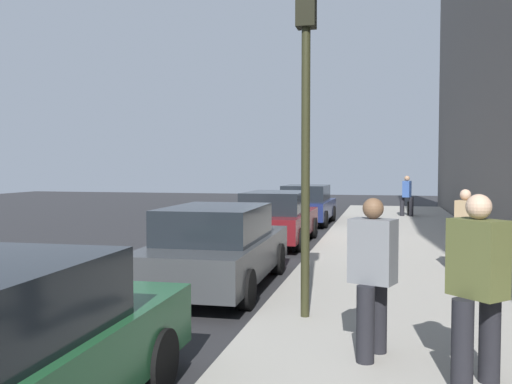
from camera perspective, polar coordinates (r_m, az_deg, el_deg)
name	(u,v)px	position (r m, az deg, el deg)	size (l,w,h in m)	color
ground_plane	(288,242)	(16.29, 3.30, -5.21)	(56.00, 56.00, 0.00)	#28282B
sidewalk	(404,243)	(16.05, 15.04, -5.14)	(28.00, 4.60, 0.15)	#A39E93
lane_stripe_centre	(185,239)	(17.12, -7.35, -4.83)	(28.00, 0.14, 0.01)	gold
parked_car_charcoal	(218,247)	(10.12, -3.95, -5.69)	(4.71, 1.97, 1.51)	black
parked_car_maroon	(277,218)	(15.85, 2.18, -2.67)	(4.64, 1.92, 1.51)	black
parked_car_navy	(307,205)	(21.36, 5.27, -1.31)	(4.16, 1.97, 1.51)	black
pedestrian_grey_coat	(373,273)	(6.14, 11.97, -8.17)	(0.55, 0.54, 1.74)	black
pedestrian_olive_coat	(477,285)	(5.62, 21.93, -8.87)	(0.57, 0.56, 1.82)	black
pedestrian_blue_coat	(407,195)	(23.89, 15.34, -0.26)	(0.52, 0.55, 1.70)	black
pedestrian_tan_coat	(465,228)	(11.47, 20.81, -3.54)	(0.52, 0.51, 1.64)	black
traffic_light_pole	(306,89)	(7.65, 5.19, 10.52)	(0.35, 0.26, 4.65)	#2D2D19
rolling_suitcase	(410,208)	(24.34, 15.64, -1.64)	(0.34, 0.22, 0.95)	black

